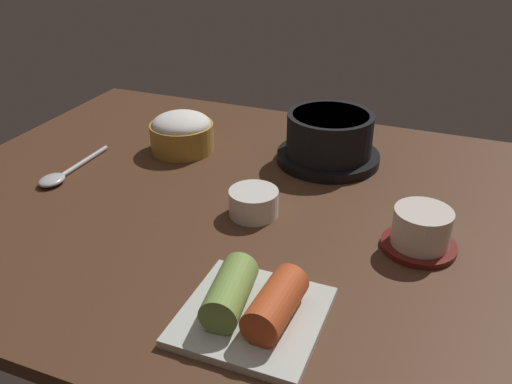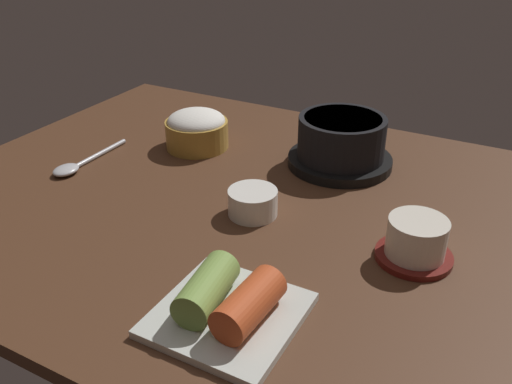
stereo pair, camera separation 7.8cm
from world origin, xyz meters
TOP-DOWN VIEW (x-y plane):
  - dining_table at (0.00, 0.00)cm, footprint 100.00×76.00cm
  - stone_pot at (7.31, 17.87)cm, footprint 17.42×17.42cm
  - rice_bowl at (-18.02, 12.87)cm, footprint 11.18×11.18cm
  - tea_cup_with_saucer at (25.08, -3.19)cm, footprint 9.64×9.64cm
  - banchan_cup_center at (2.10, -3.16)cm, footprint 7.07×7.07cm
  - kimchi_plate at (10.24, -23.68)cm, footprint 14.85×14.85cm
  - spoon at (-30.85, -4.27)cm, footprint 3.60×16.63cm

SIDE VIEW (x-z plane):
  - dining_table at x=0.00cm, z-range 0.00..2.00cm
  - spoon at x=-30.85cm, z-range 1.95..3.30cm
  - kimchi_plate at x=10.24cm, z-range 1.42..6.59cm
  - banchan_cup_center at x=2.10cm, z-range 2.13..5.92cm
  - tea_cup_with_saucer at x=25.08cm, z-range 1.90..7.53cm
  - rice_bowl at x=-18.02cm, z-range 2.01..8.89cm
  - stone_pot at x=7.31cm, z-range 1.92..10.45cm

